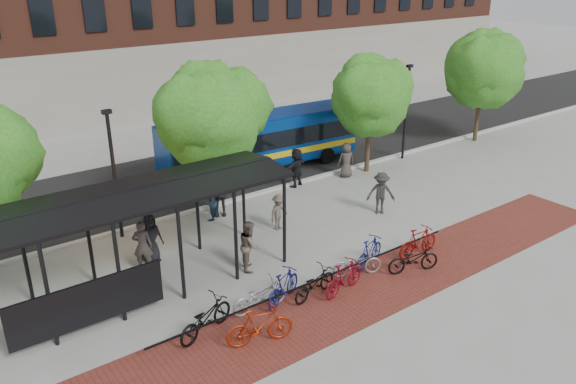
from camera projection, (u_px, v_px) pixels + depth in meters
ground at (317, 223)px, 23.38m from camera, size 160.00×160.00×0.00m
asphalt_street at (220, 169)px, 29.33m from camera, size 160.00×8.00×0.01m
curb at (263, 192)px, 26.33m from camera, size 160.00×0.25×0.12m
brick_strip at (365, 291)px, 18.56m from camera, size 24.00×3.00×0.01m
bike_rack_rail at (317, 292)px, 18.52m from camera, size 12.00×0.05×0.95m
bus_shelter at (125, 208)px, 17.43m from camera, size 10.60×3.07×3.60m
tree_b at (210, 112)px, 22.58m from camera, size 5.15×4.20×6.47m
tree_c at (371, 93)px, 27.65m from camera, size 4.66×3.80×5.92m
tree_d at (485, 66)px, 32.42m from camera, size 5.39×4.40×6.55m
lamp_post_left at (114, 171)px, 21.18m from camera, size 0.35×0.20×5.12m
lamp_post_right at (406, 110)px, 29.93m from camera, size 0.35×0.20×5.12m
bus at (261, 139)px, 28.79m from camera, size 10.75×3.06×2.87m
bike_0 at (205, 318)px, 16.25m from camera, size 2.20×1.35×1.09m
bike_1 at (260, 326)px, 15.81m from camera, size 2.04×1.09×1.18m
bike_2 at (260, 296)px, 17.39m from camera, size 1.94×0.77×1.00m
bike_3 at (284, 286)px, 17.81m from camera, size 1.88×1.21×1.10m
bike_4 at (314, 283)px, 18.09m from camera, size 1.94×0.97×0.97m
bike_5 at (344, 277)px, 18.28m from camera, size 1.95×0.87×1.13m
bike_6 at (357, 263)px, 19.33m from camera, size 1.89×1.24×0.94m
bike_7 at (369, 252)px, 19.94m from camera, size 1.85×1.02×1.07m
bike_8 at (413, 259)px, 19.52m from camera, size 2.02×1.26×1.00m
bike_9 at (418, 242)px, 20.58m from camera, size 1.90×0.61×1.13m
pedestrian_0 at (150, 238)px, 20.07m from camera, size 0.97×0.69×1.87m
pedestrian_1 at (143, 246)px, 19.50m from camera, size 0.82×0.75×1.88m
pedestrian_2 at (210, 202)px, 23.38m from camera, size 0.97×0.94×1.57m
pedestrian_3 at (279, 212)px, 22.53m from camera, size 1.11×0.84×1.53m
pedestrian_4 at (219, 194)px, 23.71m from camera, size 1.24×0.96×1.96m
pedestrian_5 at (296, 167)px, 26.83m from camera, size 1.85×1.05×1.91m
pedestrian_6 at (346, 160)px, 28.02m from camera, size 0.99×0.80×1.76m
pedestrian_8 at (250, 245)px, 19.59m from camera, size 1.04×1.12×1.83m
pedestrian_9 at (381, 193)px, 23.92m from camera, size 1.38×1.28×1.86m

